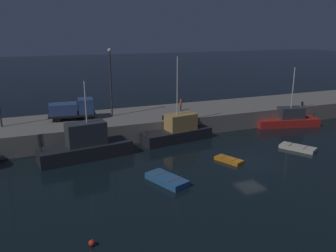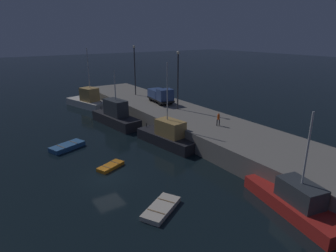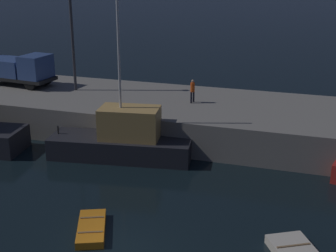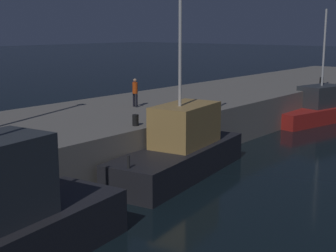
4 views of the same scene
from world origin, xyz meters
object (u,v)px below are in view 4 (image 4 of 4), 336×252
Objects in this scene: fishing_boat_grey at (181,149)px; dockworker at (135,91)px; bollard_central at (135,120)px; bollard_west at (321,81)px; fishing_trawler_red at (317,109)px.

dockworker is (2.75, 5.26, 1.93)m from fishing_boat_grey.
fishing_boat_grey is 19.24× the size of bollard_central.
dockworker is at bearing 62.38° from fishing_boat_grey.
fishing_boat_grey reaches higher than bollard_west.
fishing_boat_grey is at bearing -175.61° from bollard_west.
bollard_west is (16.74, -3.77, -0.59)m from dockworker.
dockworker reaches higher than bollard_central.
bollard_west is at bearing 4.39° from fishing_boat_grey.
fishing_boat_grey reaches higher than fishing_trawler_red.
bollard_west is at bearing 19.17° from fishing_trawler_red.
dockworker is at bearing 159.73° from fishing_trawler_red.
fishing_boat_grey is 2.39m from bollard_central.
bollard_west reaches higher than bollard_central.
fishing_trawler_red is 14.76× the size of bollard_west.
fishing_trawler_red is 16.13m from fishing_boat_grey.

